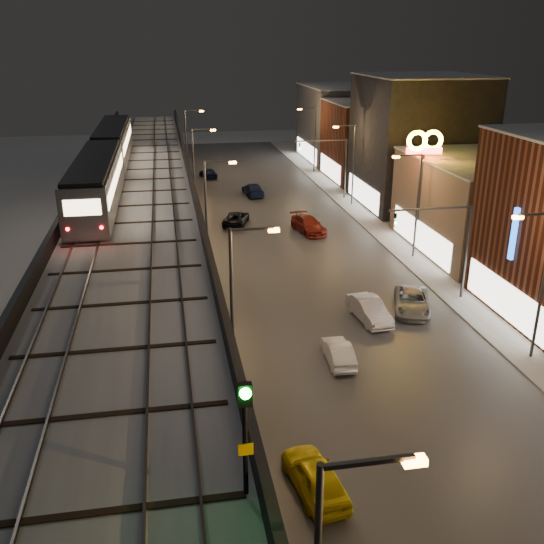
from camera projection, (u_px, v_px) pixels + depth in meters
road_surface at (296, 249)px, 54.59m from camera, size 17.00×120.00×0.06m
sidewalk_right at (401, 242)px, 56.20m from camera, size 4.00×120.00×0.14m
under_viaduct_pavement at (144, 257)px, 52.39m from camera, size 11.00×120.00×0.06m
elevated_viaduct at (137, 204)px, 47.48m from camera, size 9.00×100.00×6.30m
viaduct_trackbed at (136, 194)px, 47.32m from camera, size 8.40×100.00×0.32m
viaduct_parapet_streetside at (192, 186)px, 47.89m from camera, size 0.30×100.00×1.10m
viaduct_parapet_far at (78, 190)px, 46.47m from camera, size 0.30×100.00×1.10m
building_c at (488, 205)px, 53.06m from camera, size 12.20×15.20×8.16m
building_d at (418, 142)px, 66.68m from camera, size 12.20×13.20×14.16m
building_e at (375, 141)px, 80.26m from camera, size 12.20×12.20×10.16m
building_f at (345, 123)px, 92.94m from camera, size 12.20×16.20×11.16m
streetlight_left_1 at (237, 298)px, 31.22m from camera, size 2.57×0.28×9.00m
streetlight_right_1 at (540, 277)px, 34.01m from camera, size 2.56×0.28×9.00m
streetlight_left_2 at (209, 208)px, 47.75m from camera, size 2.57×0.28×9.00m
streetlight_right_2 at (415, 199)px, 50.54m from camera, size 2.56×0.28×9.00m
streetlight_left_3 at (196, 164)px, 64.29m from camera, size 2.57×0.28×9.00m
streetlight_right_3 at (351, 159)px, 67.08m from camera, size 2.56×0.28×9.00m
streetlight_left_4 at (188, 139)px, 80.82m from camera, size 2.57×0.28×9.00m
streetlight_right_4 at (313, 135)px, 83.61m from camera, size 2.56×0.28×9.00m
traffic_light_rig_a at (452, 241)px, 42.39m from camera, size 6.10×0.34×7.00m
traffic_light_rig_b at (336, 161)px, 69.95m from camera, size 6.10×0.34×7.00m
subway_train at (106, 159)px, 50.59m from camera, size 2.84×34.42×3.39m
rail_signal at (245, 417)px, 14.90m from camera, size 0.39×0.45×3.37m
car_taxi at (315, 477)px, 25.08m from camera, size 2.40×4.60×1.49m
car_near_white at (338, 353)px, 35.20m from camera, size 1.52×3.94×1.28m
car_mid_silver at (236, 219)px, 61.47m from camera, size 3.45×5.05×1.28m
car_mid_dark at (253, 190)px, 72.79m from camera, size 2.38×5.05×1.42m
car_far_white at (208, 173)px, 81.98m from camera, size 2.52×4.22×1.34m
car_onc_silver at (369, 311)px, 40.45m from camera, size 2.04×4.69×1.50m
car_onc_dark at (412, 302)px, 41.81m from camera, size 3.88×5.53×1.40m
car_onc_white at (308, 225)px, 58.94m from camera, size 3.10×5.51×1.51m
sign_mcdonalds at (424, 153)px, 51.23m from camera, size 3.15×0.66×10.58m
sign_carwash at (520, 242)px, 38.87m from camera, size 1.51×0.35×7.85m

